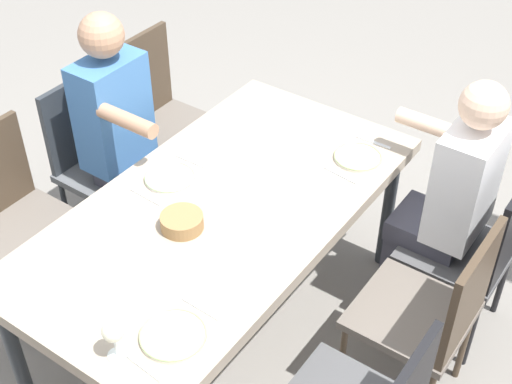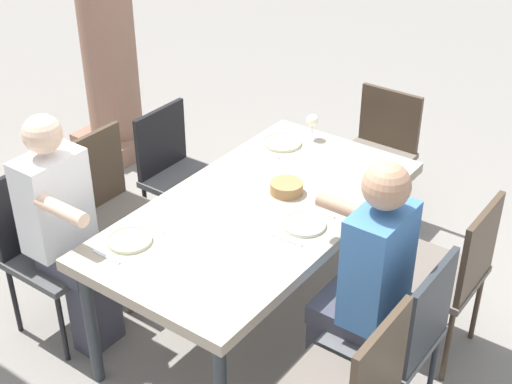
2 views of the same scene
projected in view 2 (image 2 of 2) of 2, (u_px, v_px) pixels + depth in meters
name	position (u px, v px, depth m)	size (l,w,h in m)	color
ground_plane	(259.00, 320.00, 4.05)	(16.00, 16.00, 0.00)	gray
dining_table	(259.00, 217.00, 3.69)	(1.81, 0.95, 0.75)	tan
chair_west_north	(47.00, 242.00, 3.79)	(0.44, 0.44, 0.92)	#4F4F50
chair_mid_north	(112.00, 203.00, 4.11)	(0.44, 0.44, 0.93)	#6A6158
chair_mid_south	(400.00, 332.00, 3.20)	(0.44, 0.44, 0.91)	#5B5E61
chair_east_north	(177.00, 168.00, 4.50)	(0.44, 0.44, 0.87)	#4F4F50
chair_east_south	(451.00, 269.00, 3.58)	(0.44, 0.44, 0.92)	#6A6158
chair_head_east	(379.00, 148.00, 4.69)	(0.44, 0.44, 0.88)	#6A6158
diner_woman_green	(66.00, 229.00, 3.61)	(0.35, 0.49, 1.28)	#3F3F4C
diner_man_white	(363.00, 281.00, 3.21)	(0.35, 0.49, 1.32)	#3F3F4C
plate_0	(130.00, 240.00, 3.39)	(0.21, 0.21, 0.02)	silver
fork_0	(106.00, 257.00, 3.29)	(0.02, 0.17, 0.01)	silver
spoon_0	(152.00, 227.00, 3.50)	(0.02, 0.17, 0.01)	silver
plate_1	(304.00, 224.00, 3.50)	(0.22, 0.22, 0.02)	white
fork_1	(287.00, 240.00, 3.40)	(0.02, 0.17, 0.01)	silver
spoon_1	(320.00, 212.00, 3.61)	(0.02, 0.17, 0.01)	silver
plate_2	(282.00, 143.00, 4.24)	(0.23, 0.23, 0.02)	silver
wine_glass_2	(312.00, 121.00, 4.25)	(0.07, 0.07, 0.15)	white
fork_2	(267.00, 153.00, 4.14)	(0.02, 0.17, 0.01)	silver
spoon_2	(296.00, 134.00, 4.35)	(0.02, 0.17, 0.01)	silver
bread_basket	(287.00, 188.00, 3.76)	(0.17, 0.17, 0.06)	#9E7547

